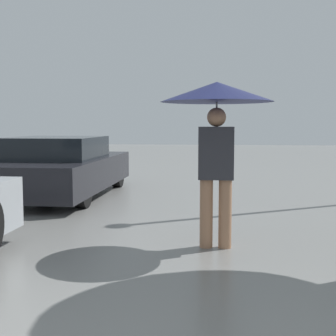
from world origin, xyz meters
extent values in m
cylinder|color=#9E7051|center=(-0.35, 4.18, 0.38)|extent=(0.14, 0.14, 0.76)
cylinder|color=#9E7051|center=(-0.15, 4.18, 0.38)|extent=(0.14, 0.14, 0.76)
cube|color=#2D2D33|center=(-0.25, 4.18, 1.04)|extent=(0.38, 0.22, 0.57)
sphere|color=#9E7051|center=(-0.25, 4.18, 1.43)|extent=(0.21, 0.21, 0.21)
cylinder|color=#515456|center=(-0.25, 4.18, 1.29)|extent=(0.02, 0.02, 0.61)
cone|color=#191E4C|center=(-0.25, 4.18, 1.70)|extent=(1.21, 1.21, 0.21)
cube|color=black|center=(-3.25, 7.67, 0.44)|extent=(1.85, 4.14, 0.56)
cube|color=black|center=(-3.25, 7.47, 0.92)|extent=(1.57, 1.86, 0.40)
cylinder|color=black|center=(-4.09, 8.96, 0.28)|extent=(0.18, 0.56, 0.56)
cylinder|color=black|center=(-2.42, 8.96, 0.28)|extent=(0.18, 0.56, 0.56)
cylinder|color=black|center=(-2.42, 6.39, 0.28)|extent=(0.18, 0.56, 0.56)
camera|label=1|loc=(-0.20, -0.90, 1.35)|focal=50.00mm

